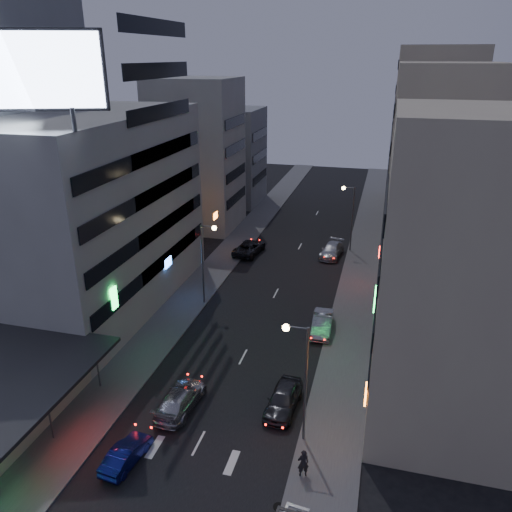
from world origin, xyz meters
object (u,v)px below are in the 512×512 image
(parked_car_right_far, at_px, (332,250))
(parked_car_right_near, at_px, (283,399))
(scooter_black_b, at_px, (303,505))
(parked_car_left, at_px, (249,248))
(road_car_silver, at_px, (181,399))
(road_car_blue, at_px, (126,454))
(scooter_silver_b, at_px, (311,501))
(person, at_px, (303,463))
(parked_car_right_mid, at_px, (322,324))

(parked_car_right_far, bearing_deg, parked_car_right_near, -82.48)
(scooter_black_b, bearing_deg, parked_car_left, 25.34)
(parked_car_right_far, xyz_separation_m, road_car_silver, (-6.64, -30.82, -0.01))
(road_car_blue, bearing_deg, road_car_silver, -96.08)
(parked_car_left, height_order, road_car_blue, parked_car_left)
(parked_car_right_far, xyz_separation_m, scooter_silver_b, (3.31, -36.85, -0.06))
(parked_car_left, xyz_separation_m, parked_car_right_far, (9.84, 1.76, -0.03))
(parked_car_right_near, relative_size, scooter_black_b, 2.39)
(person, height_order, scooter_silver_b, person)
(parked_car_right_mid, bearing_deg, parked_car_left, 122.19)
(parked_car_right_near, height_order, road_car_silver, parked_car_right_near)
(road_car_blue, distance_m, person, 10.45)
(parked_car_left, relative_size, person, 3.19)
(parked_car_left, bearing_deg, parked_car_right_mid, 130.68)
(person, bearing_deg, parked_car_left, -92.80)
(parked_car_right_near, bearing_deg, person, -63.82)
(road_car_blue, bearing_deg, parked_car_right_mid, -110.55)
(parked_car_right_near, bearing_deg, road_car_silver, -162.17)
(parked_car_right_far, bearing_deg, parked_car_left, -162.68)
(road_car_silver, relative_size, person, 2.91)
(scooter_black_b, bearing_deg, road_car_silver, 61.84)
(parked_car_right_far, relative_size, person, 2.94)
(parked_car_right_mid, xyz_separation_m, scooter_black_b, (1.60, -19.15, -0.06))
(parked_car_left, xyz_separation_m, person, (12.34, -32.90, 0.22))
(parked_car_right_near, relative_size, road_car_blue, 1.23)
(parked_car_right_near, relative_size, road_car_silver, 0.91)
(parked_car_right_near, height_order, parked_car_right_mid, parked_car_right_near)
(parked_car_right_near, bearing_deg, scooter_silver_b, -64.45)
(parked_car_right_mid, xyz_separation_m, scooter_silver_b, (1.98, -18.79, -0.07))
(parked_car_right_far, distance_m, scooter_silver_b, 36.99)
(road_car_blue, relative_size, scooter_silver_b, 2.00)
(road_car_silver, distance_m, scooter_silver_b, 11.64)
(parked_car_left, xyz_separation_m, scooter_black_b, (12.77, -35.44, -0.07))
(road_car_silver, bearing_deg, scooter_black_b, 148.67)
(parked_car_right_near, xyz_separation_m, scooter_silver_b, (3.13, -7.76, -0.10))
(parked_car_right_mid, xyz_separation_m, parked_car_right_far, (-1.33, 18.05, -0.02))
(road_car_blue, bearing_deg, scooter_silver_b, -176.90)
(road_car_blue, bearing_deg, parked_car_left, -80.51)
(parked_car_right_near, xyz_separation_m, parked_car_right_far, (-0.18, 29.09, -0.04))
(parked_car_right_near, distance_m, parked_car_left, 29.10)
(parked_car_left, bearing_deg, parked_car_right_near, 116.39)
(parked_car_right_far, height_order, scooter_silver_b, parked_car_right_far)
(parked_car_right_mid, relative_size, parked_car_left, 0.83)
(parked_car_right_mid, xyz_separation_m, person, (1.17, -16.61, 0.24))
(parked_car_left, distance_m, person, 35.14)
(parked_car_left, relative_size, scooter_black_b, 2.88)
(parked_car_left, relative_size, parked_car_right_far, 1.09)
(parked_car_right_near, relative_size, parked_car_right_far, 0.90)
(parked_car_left, height_order, road_car_silver, parked_car_left)
(road_car_blue, bearing_deg, scooter_black_b, -178.90)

